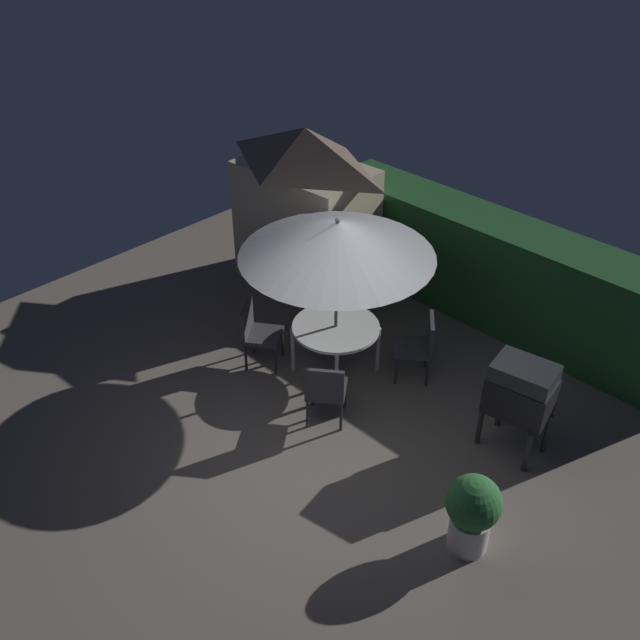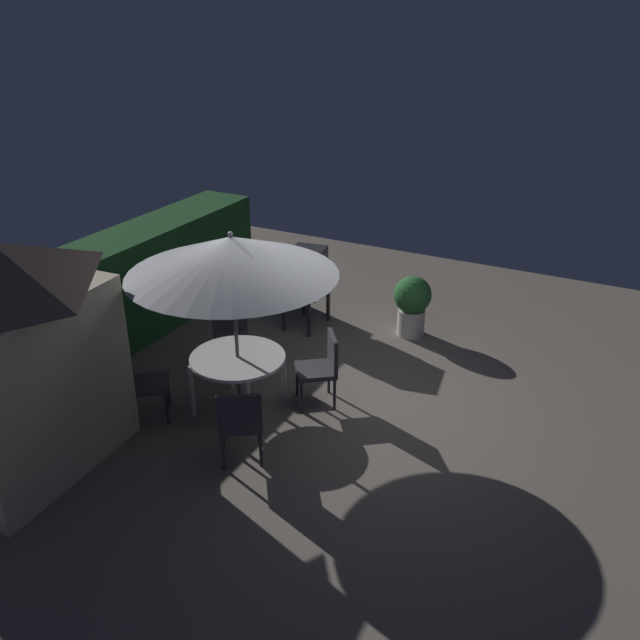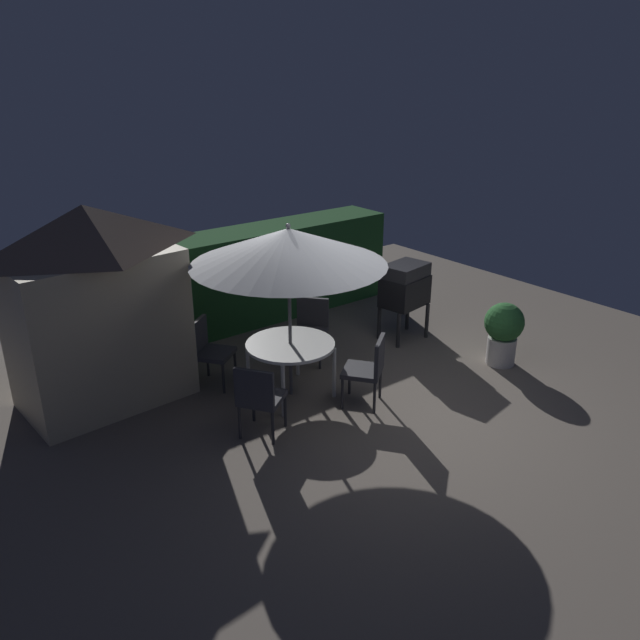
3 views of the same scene
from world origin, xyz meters
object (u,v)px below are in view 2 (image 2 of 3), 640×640
Objects in this scene: patio_umbrella at (232,256)px; bbq_grill at (306,273)px; patio_table at (238,361)px; chair_toward_house at (231,332)px; potted_plant_by_shed at (412,302)px; chair_near_shed at (140,379)px; garden_shed at (15,359)px; chair_far_side at (240,420)px; chair_toward_hedge at (322,365)px.

bbq_grill is at bearing 9.52° from patio_umbrella.
patio_umbrella reaches higher than patio_table.
chair_toward_house is 0.99× the size of potted_plant_by_shed.
potted_plant_by_shed reaches higher than chair_near_shed.
garden_shed is 2.77× the size of chair_toward_house.
chair_toward_house is at bearing 36.88° from chair_far_side.
chair_toward_house is (0.23, 1.49, 0.00)m from chair_toward_hedge.
potted_plant_by_shed is at bearing -27.07° from garden_shed.
patio_umbrella is 1.98× the size of bbq_grill.
patio_umbrella is 1.81m from chair_toward_house.
patio_table is at bearing -141.00° from chair_toward_house.
potted_plant_by_shed is (0.45, -1.51, -0.33)m from bbq_grill.
bbq_grill is 2.21m from chair_toward_hedge.
patio_umbrella reaches higher than chair_toward_house.
chair_near_shed is at bearing 126.93° from chair_toward_hedge.
patio_umbrella is 1.84m from chair_near_shed.
chair_near_shed is 1.54m from chair_toward_house.
garden_shed is 1.50m from chair_near_shed.
chair_far_side is at bearing 171.78° from chair_toward_hedge.
patio_table is 0.94× the size of bbq_grill.
chair_near_shed is at bearing 170.86° from bbq_grill.
bbq_grill is (2.43, 0.41, 0.19)m from patio_table.
chair_toward_hedge is 0.99× the size of potted_plant_by_shed.
bbq_grill is 3.17m from chair_near_shed.
bbq_grill is at bearing 9.52° from patio_table.
chair_far_side is (-0.18, -1.50, 0.00)m from chair_near_shed.
chair_toward_house is at bearing 39.00° from patio_table.
chair_far_side and chair_toward_house have the same top height.
chair_toward_house is (0.84, 0.68, -1.45)m from patio_umbrella.
garden_shed is 5.43m from potted_plant_by_shed.
patio_table is 1.25× the size of chair_toward_house.
chair_near_shed is at bearing 83.23° from chair_far_side.
chair_toward_hedge is at bearing -53.11° from patio_umbrella.
chair_toward_hedge is (2.52, -2.16, -0.75)m from garden_shed.
patio_umbrella is at bearing -35.21° from garden_shed.
potted_plant_by_shed is (3.74, -0.50, -0.01)m from chair_far_side.
patio_umbrella reaches higher than chair_toward_hedge.
chair_toward_house reaches higher than patio_table.
garden_shed is 4.46m from bbq_grill.
bbq_grill reaches higher than chair_far_side.
chair_toward_hedge is at bearing 172.69° from potted_plant_by_shed.
garden_shed is 2.08× the size of bbq_grill.
chair_near_shed is (-0.68, 0.91, -0.14)m from patio_table.
patio_umbrella reaches higher than chair_far_side.
garden_shed is at bearing 139.41° from chair_toward_hedge.
garden_shed is 2.93m from chair_toward_house.
chair_toward_house is at bearing -8.52° from chair_near_shed.
patio_table is at bearing -53.05° from chair_near_shed.
chair_far_side is 0.99× the size of potted_plant_by_shed.
chair_far_side is at bearing -61.66° from garden_shed.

